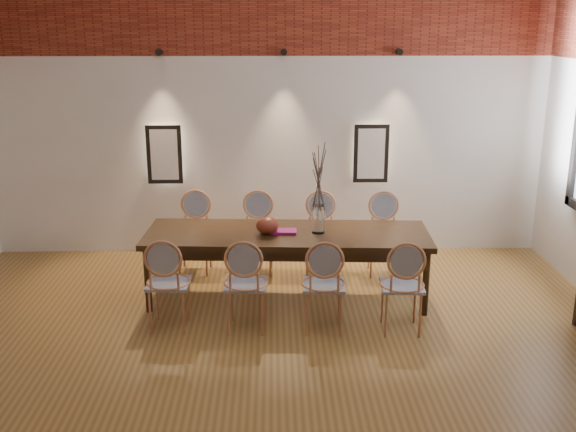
{
  "coord_description": "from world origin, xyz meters",
  "views": [
    {
      "loc": [
        0.05,
        -4.91,
        2.94
      ],
      "look_at": [
        0.21,
        1.51,
        1.05
      ],
      "focal_mm": 42.0,
      "sensor_mm": 36.0,
      "label": 1
    }
  ],
  "objects_px": {
    "chair_near_d": "(402,285)",
    "chair_far_c": "(321,236)",
    "chair_near_a": "(169,283)",
    "chair_near_b": "(246,284)",
    "book": "(284,231)",
    "vase": "(318,219)",
    "chair_near_c": "(324,284)",
    "chair_far_b": "(257,235)",
    "bowl": "(267,226)",
    "dining_table": "(287,265)",
    "chair_far_d": "(384,236)",
    "chair_far_a": "(194,234)"
  },
  "relations": [
    {
      "from": "chair_near_d",
      "to": "chair_far_c",
      "type": "distance_m",
      "value": 1.7
    },
    {
      "from": "chair_near_a",
      "to": "chair_near_b",
      "type": "distance_m",
      "value": 0.75
    },
    {
      "from": "chair_far_c",
      "to": "book",
      "type": "xyz_separation_m",
      "value": [
        -0.45,
        -0.76,
        0.3
      ]
    },
    {
      "from": "vase",
      "to": "book",
      "type": "distance_m",
      "value": 0.39
    },
    {
      "from": "chair_near_a",
      "to": "chair_near_d",
      "type": "distance_m",
      "value": 2.26
    },
    {
      "from": "chair_near_c",
      "to": "chair_far_b",
      "type": "xyz_separation_m",
      "value": [
        -0.67,
        1.56,
        0.0
      ]
    },
    {
      "from": "chair_near_a",
      "to": "bowl",
      "type": "distance_m",
      "value": 1.22
    },
    {
      "from": "chair_far_c",
      "to": "chair_near_d",
      "type": "bearing_deg",
      "value": 116.23
    },
    {
      "from": "dining_table",
      "to": "book",
      "type": "distance_m",
      "value": 0.39
    },
    {
      "from": "chair_near_d",
      "to": "book",
      "type": "relative_size",
      "value": 3.62
    },
    {
      "from": "dining_table",
      "to": "chair_far_c",
      "type": "relative_size",
      "value": 3.2
    },
    {
      "from": "chair_near_b",
      "to": "vase",
      "type": "height_order",
      "value": "vase"
    },
    {
      "from": "chair_far_b",
      "to": "chair_far_c",
      "type": "relative_size",
      "value": 1.0
    },
    {
      "from": "chair_near_c",
      "to": "bowl",
      "type": "relative_size",
      "value": 3.92
    },
    {
      "from": "chair_far_c",
      "to": "vase",
      "type": "height_order",
      "value": "vase"
    },
    {
      "from": "chair_near_a",
      "to": "bowl",
      "type": "height_order",
      "value": "chair_near_a"
    },
    {
      "from": "chair_far_c",
      "to": "chair_far_d",
      "type": "relative_size",
      "value": 1.0
    },
    {
      "from": "chair_far_d",
      "to": "chair_near_d",
      "type": "bearing_deg",
      "value": 90.0
    },
    {
      "from": "chair_near_d",
      "to": "book",
      "type": "distance_m",
      "value": 1.41
    },
    {
      "from": "vase",
      "to": "bowl",
      "type": "bearing_deg",
      "value": -177.63
    },
    {
      "from": "chair_far_a",
      "to": "chair_near_c",
      "type": "bearing_deg",
      "value": 134.58
    },
    {
      "from": "chair_near_b",
      "to": "chair_near_c",
      "type": "xyz_separation_m",
      "value": [
        0.75,
        -0.04,
        0.0
      ]
    },
    {
      "from": "chair_near_a",
      "to": "chair_far_d",
      "type": "bearing_deg",
      "value": 34.08
    },
    {
      "from": "chair_far_a",
      "to": "chair_far_c",
      "type": "distance_m",
      "value": 1.51
    },
    {
      "from": "chair_far_a",
      "to": "chair_far_b",
      "type": "bearing_deg",
      "value": 180.0
    },
    {
      "from": "chair_far_c",
      "to": "chair_near_b",
      "type": "bearing_deg",
      "value": 63.77
    },
    {
      "from": "vase",
      "to": "chair_near_c",
      "type": "bearing_deg",
      "value": -89.55
    },
    {
      "from": "dining_table",
      "to": "chair_far_b",
      "type": "bearing_deg",
      "value": 116.23
    },
    {
      "from": "chair_near_c",
      "to": "chair_far_d",
      "type": "height_order",
      "value": "same"
    },
    {
      "from": "chair_near_a",
      "to": "chair_far_a",
      "type": "distance_m",
      "value": 1.53
    },
    {
      "from": "bowl",
      "to": "chair_near_b",
      "type": "bearing_deg",
      "value": -106.21
    },
    {
      "from": "chair_near_b",
      "to": "chair_far_a",
      "type": "xyz_separation_m",
      "value": [
        -0.67,
        1.56,
        0.0
      ]
    },
    {
      "from": "dining_table",
      "to": "chair_near_a",
      "type": "height_order",
      "value": "chair_near_a"
    },
    {
      "from": "chair_near_b",
      "to": "vase",
      "type": "relative_size",
      "value": 3.13
    },
    {
      "from": "chair_near_b",
      "to": "chair_far_d",
      "type": "height_order",
      "value": "same"
    },
    {
      "from": "chair_far_a",
      "to": "chair_near_b",
      "type": "bearing_deg",
      "value": 116.23
    },
    {
      "from": "chair_far_b",
      "to": "vase",
      "type": "xyz_separation_m",
      "value": [
        0.67,
        -0.8,
        0.43
      ]
    },
    {
      "from": "chair_far_a",
      "to": "chair_far_b",
      "type": "relative_size",
      "value": 1.0
    },
    {
      "from": "chair_far_b",
      "to": "bowl",
      "type": "relative_size",
      "value": 3.92
    },
    {
      "from": "dining_table",
      "to": "chair_near_b",
      "type": "distance_m",
      "value": 0.86
    },
    {
      "from": "chair_far_b",
      "to": "chair_far_d",
      "type": "relative_size",
      "value": 1.0
    },
    {
      "from": "chair_far_a",
      "to": "bowl",
      "type": "distance_m",
      "value": 1.28
    },
    {
      "from": "chair_far_b",
      "to": "chair_far_c",
      "type": "xyz_separation_m",
      "value": [
        0.75,
        -0.04,
        0.0
      ]
    },
    {
      "from": "chair_near_c",
      "to": "chair_far_d",
      "type": "xyz_separation_m",
      "value": [
        0.83,
        1.49,
        0.0
      ]
    },
    {
      "from": "chair_near_a",
      "to": "chair_near_c",
      "type": "distance_m",
      "value": 1.51
    },
    {
      "from": "dining_table",
      "to": "bowl",
      "type": "relative_size",
      "value": 12.55
    },
    {
      "from": "chair_near_a",
      "to": "chair_near_d",
      "type": "relative_size",
      "value": 1.0
    },
    {
      "from": "chair_near_a",
      "to": "chair_far_d",
      "type": "relative_size",
      "value": 1.0
    },
    {
      "from": "book",
      "to": "vase",
      "type": "bearing_deg",
      "value": -0.76
    },
    {
      "from": "dining_table",
      "to": "chair_near_a",
      "type": "bearing_deg",
      "value": -145.92
    }
  ]
}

